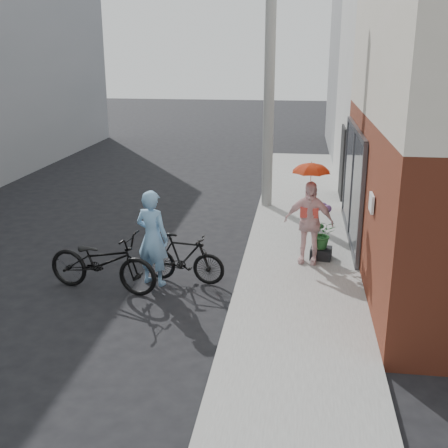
% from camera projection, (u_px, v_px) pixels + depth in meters
% --- Properties ---
extents(ground, '(80.00, 80.00, 0.00)m').
position_uv_depth(ground, '(184.00, 298.00, 10.01)').
color(ground, black).
rests_on(ground, ground).
extents(sidewalk, '(2.20, 24.00, 0.12)m').
position_uv_depth(sidewalk, '(302.00, 260.00, 11.62)').
color(sidewalk, gray).
rests_on(sidewalk, ground).
extents(curb, '(0.12, 24.00, 0.12)m').
position_uv_depth(curb, '(247.00, 258.00, 11.77)').
color(curb, '#9E9E99').
rests_on(curb, ground).
extents(east_building_far, '(8.00, 8.00, 7.00)m').
position_uv_depth(east_building_far, '(431.00, 67.00, 23.17)').
color(east_building_far, gray).
rests_on(east_building_far, ground).
extents(utility_pole, '(0.28, 0.28, 7.00)m').
position_uv_depth(utility_pole, '(269.00, 79.00, 14.50)').
color(utility_pole, '#9E9E99').
rests_on(utility_pole, ground).
extents(officer, '(0.77, 0.63, 1.82)m').
position_uv_depth(officer, '(152.00, 238.00, 10.36)').
color(officer, '#7CB1DE').
rests_on(officer, ground).
extents(bike_left, '(2.22, 1.09, 1.12)m').
position_uv_depth(bike_left, '(102.00, 262.00, 10.17)').
color(bike_left, black).
rests_on(bike_left, ground).
extents(bike_right, '(1.63, 0.66, 0.95)m').
position_uv_depth(bike_right, '(184.00, 258.00, 10.57)').
color(bike_right, black).
rests_on(bike_right, ground).
extents(kimono_woman, '(1.03, 0.56, 1.67)m').
position_uv_depth(kimono_woman, '(309.00, 222.00, 11.13)').
color(kimono_woman, '#F5CDCD').
rests_on(kimono_woman, sidewalk).
extents(parasol, '(0.72, 0.72, 0.64)m').
position_uv_depth(parasol, '(311.00, 165.00, 10.78)').
color(parasol, '#E6481B').
rests_on(parasol, kimono_woman).
extents(planter, '(0.47, 0.47, 0.22)m').
position_uv_depth(planter, '(321.00, 253.00, 11.54)').
color(planter, black).
rests_on(planter, sidewalk).
extents(potted_plant, '(0.55, 0.48, 0.61)m').
position_uv_depth(potted_plant, '(322.00, 234.00, 11.41)').
color(potted_plant, '#29662F').
rests_on(potted_plant, planter).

